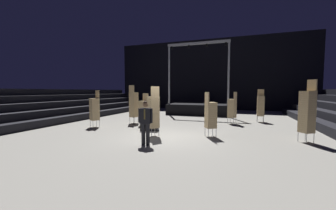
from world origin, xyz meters
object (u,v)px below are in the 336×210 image
Objects in this scene: chair_stack_mid_right at (153,112)px; chair_stack_rear_centre at (211,114)px; chair_stack_front_left at (144,109)px; chair_stack_front_right at (232,108)px; man_with_tie at (145,120)px; chair_stack_mid_left at (261,106)px; equipment_road_case at (150,124)px; chair_stack_rear_left at (95,109)px; stage_riser at (199,108)px; chair_stack_mid_centre at (134,104)px; chair_stack_rear_right at (307,111)px.

chair_stack_rear_centre is at bearing -34.08° from chair_stack_mid_right.
chair_stack_front_left is 0.96× the size of chair_stack_front_right.
chair_stack_front_right reaches higher than man_with_tie.
chair_stack_mid_left is 8.21m from chair_stack_mid_right.
man_with_tie is 1.91× the size of equipment_road_case.
chair_stack_rear_left is at bearing 30.92° from chair_stack_mid_left.
stage_riser reaches higher than man_with_tie.
chair_stack_mid_left reaches higher than chair_stack_rear_left.
chair_stack_rear_left is at bearing 113.09° from chair_stack_mid_right.
stage_riser is at bearing -91.48° from chair_stack_rear_left.
stage_riser is 8.83m from chair_stack_rear_centre.
chair_stack_rear_left is at bearing 44.03° from chair_stack_front_left.
man_with_tie is at bearing -68.40° from equipment_road_case.
chair_stack_mid_left is (1.79, 1.46, 0.08)m from chair_stack_front_right.
man_with_tie is at bearing -44.41° from chair_stack_mid_centre.
chair_stack_front_right is at bearing -124.66° from man_with_tie.
chair_stack_rear_left is at bearing -176.91° from equipment_road_case.
chair_stack_front_right is 0.83× the size of chair_stack_mid_centre.
chair_stack_rear_left is (-2.47, -1.39, 0.08)m from chair_stack_front_left.
man_with_tie is 0.84× the size of chair_stack_rear_centre.
chair_stack_mid_right is (-5.12, -6.41, 0.04)m from chair_stack_mid_left.
chair_stack_rear_left reaches higher than chair_stack_rear_centre.
man_with_tie is 0.67× the size of chair_stack_rear_right.
stage_riser is 3.00× the size of chair_stack_rear_centre.
chair_stack_rear_right reaches higher than chair_stack_rear_centre.
chair_stack_mid_right is at bearing 65.26° from chair_stack_rear_right.
stage_riser is at bearing -100.08° from man_with_tie.
chair_stack_mid_centre reaches higher than chair_stack_front_right.
chair_stack_rear_right reaches higher than chair_stack_mid_left.
chair_stack_mid_centre is 2.75× the size of equipment_road_case.
chair_stack_mid_centre is (-3.14, -6.28, 0.62)m from stage_riser.
man_with_tie is 1.54m from chair_stack_mid_right.
equipment_road_case is (-1.10, 2.77, -0.61)m from man_with_tie.
chair_stack_rear_left is (-4.58, -8.30, 0.45)m from stage_riser.
equipment_road_case is (-7.11, 0.20, -0.92)m from chair_stack_rear_right.
chair_stack_front_right is (3.00, 6.45, 0.06)m from man_with_tie.
stage_riser is at bearing -92.44° from chair_stack_front_left.
chair_stack_mid_centre is at bearing 23.95° from chair_stack_mid_left.
chair_stack_mid_left is (4.80, 7.91, 0.14)m from man_with_tie.
chair_stack_mid_right is at bearing -92.42° from stage_riser.
chair_stack_mid_centre is 9.30m from chair_stack_rear_right.
chair_stack_mid_left is at bearing 123.70° from chair_stack_rear_centre.
man_with_tie is 5.20m from chair_stack_rear_left.
equipment_road_case is at bearing 153.40° from chair_stack_front_right.
stage_riser reaches higher than chair_stack_rear_right.
chair_stack_rear_right is at bearing -54.50° from stage_riser.
chair_stack_front_right reaches higher than equipment_road_case.
chair_stack_front_left is 0.92× the size of chair_stack_rear_left.
chair_stack_mid_left is 0.96× the size of chair_stack_mid_right.
chair_stack_front_left is 1.66m from equipment_road_case.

